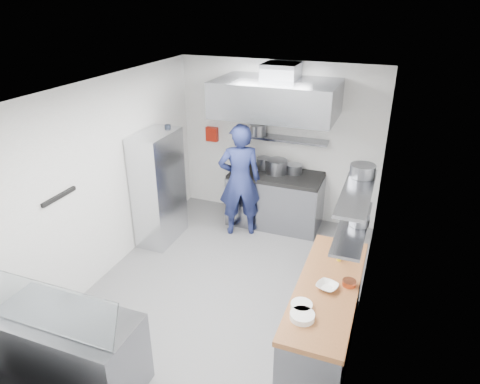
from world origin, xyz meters
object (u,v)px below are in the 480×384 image
at_px(gas_range, 275,200).
at_px(wire_rack, 159,188).
at_px(chef, 240,181).
at_px(display_case, 71,350).

relative_size(gas_range, wire_rack, 0.86).
bearing_deg(wire_rack, chef, 29.17).
relative_size(gas_range, chef, 0.82).
bearing_deg(wire_rack, gas_range, 35.59).
bearing_deg(chef, gas_range, -157.20).
distance_m(chef, wire_rack, 1.32).
height_order(chef, display_case, chef).
bearing_deg(chef, display_case, 56.87).
xyz_separation_m(chef, display_case, (-0.52, -3.58, -0.55)).
xyz_separation_m(gas_range, display_case, (-0.99, -4.10, -0.03)).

